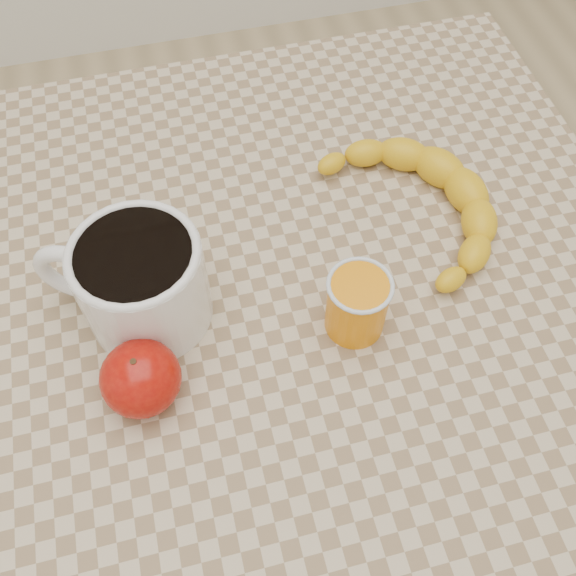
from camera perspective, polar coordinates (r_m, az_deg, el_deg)
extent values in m
plane|color=tan|center=(1.35, 0.00, -17.94)|extent=(3.00, 3.00, 0.00)
cube|color=tan|center=(0.68, 0.00, -1.84)|extent=(0.80, 0.80, 0.04)
cube|color=#8E6C48|center=(0.72, 0.00, -3.89)|extent=(0.74, 0.74, 0.06)
cylinder|color=#8E6C48|center=(1.21, -20.65, -0.57)|extent=(0.05, 0.05, 0.71)
cylinder|color=#8E6C48|center=(1.25, 11.72, 6.06)|extent=(0.05, 0.05, 0.71)
cylinder|color=white|center=(0.62, -12.73, 0.32)|extent=(0.16, 0.16, 0.10)
cylinder|color=black|center=(0.59, -13.56, 2.76)|extent=(0.11, 0.11, 0.01)
torus|color=white|center=(0.58, -13.65, 3.01)|extent=(0.12, 0.12, 0.01)
torus|color=white|center=(0.65, -18.54, 1.27)|extent=(0.08, 0.05, 0.08)
cylinder|color=orange|center=(0.62, 6.14, -1.54)|extent=(0.06, 0.06, 0.07)
torus|color=silver|center=(0.59, 6.45, 0.27)|extent=(0.06, 0.06, 0.00)
ellipsoid|color=#900704|center=(0.59, -12.95, -7.83)|extent=(0.08, 0.08, 0.07)
cylinder|color=#382311|center=(0.57, -13.50, -6.60)|extent=(0.01, 0.01, 0.01)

